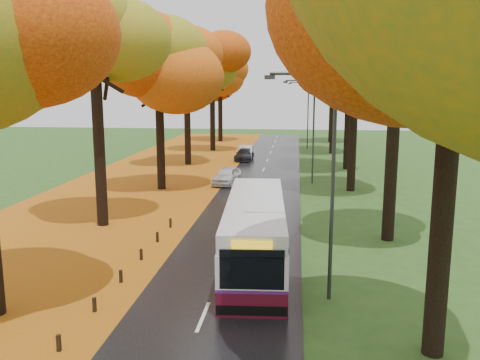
% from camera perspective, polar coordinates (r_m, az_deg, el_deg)
% --- Properties ---
extents(road, '(6.50, 90.00, 0.04)m').
position_cam_1_polar(road, '(35.25, 1.48, -1.72)').
color(road, black).
rests_on(road, ground).
extents(centre_line, '(0.12, 90.00, 0.01)m').
position_cam_1_polar(centre_line, '(35.25, 1.48, -1.69)').
color(centre_line, silver).
rests_on(centre_line, road).
extents(leaf_verge, '(12.00, 90.00, 0.02)m').
position_cam_1_polar(leaf_verge, '(37.11, -12.51, -1.37)').
color(leaf_verge, '#80400B').
rests_on(leaf_verge, ground).
extents(leaf_drift, '(0.90, 90.00, 0.01)m').
position_cam_1_polar(leaf_drift, '(35.63, -3.42, -1.57)').
color(leaf_drift, '#BA6913').
rests_on(leaf_drift, road).
extents(trees_left, '(9.20, 74.00, 13.88)m').
position_cam_1_polar(trees_left, '(37.82, -9.38, 13.48)').
color(trees_left, black).
rests_on(trees_left, ground).
extents(trees_right, '(9.30, 74.20, 13.96)m').
position_cam_1_polar(trees_right, '(36.55, 13.46, 13.68)').
color(trees_right, black).
rests_on(trees_right, ground).
extents(bollard_row, '(0.11, 23.51, 0.52)m').
position_cam_1_polar(bollard_row, '(17.12, -17.73, -15.00)').
color(bollard_row, black).
rests_on(bollard_row, ground).
extents(streetlamp_near, '(2.45, 0.18, 8.00)m').
position_cam_1_polar(streetlamp_near, '(17.57, 9.60, 1.27)').
color(streetlamp_near, '#333538').
rests_on(streetlamp_near, ground).
extents(streetlamp_mid, '(2.45, 0.18, 8.00)m').
position_cam_1_polar(streetlamp_mid, '(39.44, 7.90, 6.38)').
color(streetlamp_mid, '#333538').
rests_on(streetlamp_mid, ground).
extents(streetlamp_far, '(2.45, 0.18, 8.00)m').
position_cam_1_polar(streetlamp_far, '(61.40, 7.41, 7.84)').
color(streetlamp_far, '#333538').
rests_on(streetlamp_far, ground).
extents(bus, '(3.02, 10.59, 2.75)m').
position_cam_1_polar(bus, '(21.48, 1.73, -5.74)').
color(bus, '#4B0B1A').
rests_on(bus, road).
extents(car_white, '(2.12, 4.08, 1.32)m').
position_cam_1_polar(car_white, '(39.02, -1.48, 0.49)').
color(car_white, silver).
rests_on(car_white, road).
extents(car_silver, '(1.61, 4.11, 1.33)m').
position_cam_1_polar(car_silver, '(53.05, 0.63, 3.17)').
color(car_silver, '#AEB1B7').
rests_on(car_silver, road).
extents(car_dark, '(1.85, 4.10, 1.17)m').
position_cam_1_polar(car_dark, '(51.74, 0.48, 2.89)').
color(car_dark, black).
rests_on(car_dark, road).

